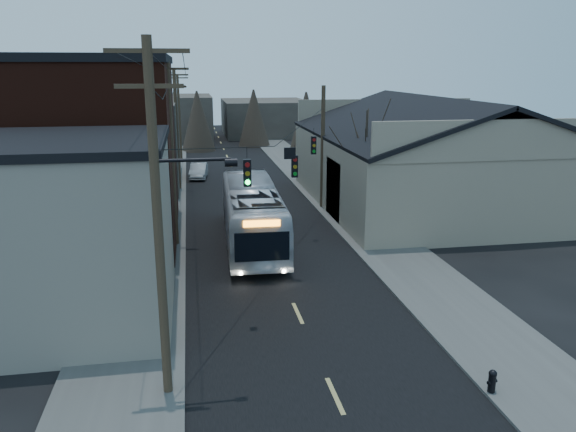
{
  "coord_description": "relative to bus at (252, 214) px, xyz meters",
  "views": [
    {
      "loc": [
        -4.0,
        -12.6,
        9.69
      ],
      "look_at": [
        0.32,
        12.15,
        3.0
      ],
      "focal_mm": 35.0,
      "sensor_mm": 36.0,
      "label": 1
    }
  ],
  "objects": [
    {
      "name": "road_surface",
      "position": [
        0.77,
        12.37,
        -1.72
      ],
      "size": [
        9.0,
        110.0,
        0.02
      ],
      "primitive_type": "cube",
      "color": "black",
      "rests_on": "ground"
    },
    {
      "name": "sidewalk_left",
      "position": [
        -5.73,
        12.37,
        -1.67
      ],
      "size": [
        4.0,
        110.0,
        0.12
      ],
      "primitive_type": "cube",
      "color": "#474744",
      "rests_on": "ground"
    },
    {
      "name": "sidewalk_right",
      "position": [
        7.27,
        12.37,
        -1.67
      ],
      "size": [
        4.0,
        110.0,
        0.12
      ],
      "primitive_type": "cube",
      "color": "#474744",
      "rests_on": "ground"
    },
    {
      "name": "building_clapboard",
      "position": [
        -8.23,
        -8.63,
        1.77
      ],
      "size": [
        8.0,
        8.0,
        7.0
      ],
      "primitive_type": "cube",
      "color": "gray",
      "rests_on": "ground"
    },
    {
      "name": "building_brick",
      "position": [
        -9.23,
        2.37,
        3.27
      ],
      "size": [
        10.0,
        12.0,
        10.0
      ],
      "primitive_type": "cube",
      "color": "black",
      "rests_on": "ground"
    },
    {
      "name": "building_left_far",
      "position": [
        -8.73,
        18.37,
        1.77
      ],
      "size": [
        9.0,
        14.0,
        7.0
      ],
      "primitive_type": "cube",
      "color": "#38312C",
      "rests_on": "ground"
    },
    {
      "name": "warehouse",
      "position": [
        13.77,
        7.37,
        0.97
      ],
      "size": [
        16.16,
        20.6,
        7.73
      ],
      "color": "#7D6E5B",
      "rests_on": "ground"
    },
    {
      "name": "building_far_left",
      "position": [
        -5.23,
        47.37,
        1.27
      ],
      "size": [
        10.0,
        12.0,
        6.0
      ],
      "primitive_type": "cube",
      "color": "#38312C",
      "rests_on": "ground"
    },
    {
      "name": "building_far_right",
      "position": [
        7.77,
        52.37,
        0.77
      ],
      "size": [
        12.0,
        14.0,
        5.0
      ],
      "primitive_type": "cube",
      "color": "#38312C",
      "rests_on": "ground"
    },
    {
      "name": "bare_tree",
      "position": [
        7.27,
        2.37,
        1.87
      ],
      "size": [
        0.4,
        0.4,
        7.2
      ],
      "primitive_type": "cone",
      "color": "black",
      "rests_on": "ground"
    },
    {
      "name": "utility_lines",
      "position": [
        -2.35,
        6.51,
        3.22
      ],
      "size": [
        11.24,
        45.28,
        10.5
      ],
      "color": "#382B1E",
      "rests_on": "ground"
    },
    {
      "name": "bus",
      "position": [
        0.0,
        0.0,
        0.0
      ],
      "size": [
        3.36,
        12.52,
        3.46
      ],
      "primitive_type": "imported",
      "rotation": [
        0.0,
        0.0,
        3.11
      ],
      "color": "silver",
      "rests_on": "ground"
    },
    {
      "name": "parked_car",
      "position": [
        -2.6,
        20.1,
        -1.07
      ],
      "size": [
        1.83,
        4.15,
        1.32
      ],
      "primitive_type": "imported",
      "rotation": [
        0.0,
        0.0,
        -0.11
      ],
      "color": "#A2A5A9",
      "rests_on": "ground"
    },
    {
      "name": "fire_hydrant",
      "position": [
        5.47,
        -16.4,
        -1.22
      ],
      "size": [
        0.36,
        0.25,
        0.73
      ],
      "rotation": [
        0.0,
        0.0,
        0.3
      ],
      "color": "black",
      "rests_on": "sidewalk_right"
    }
  ]
}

